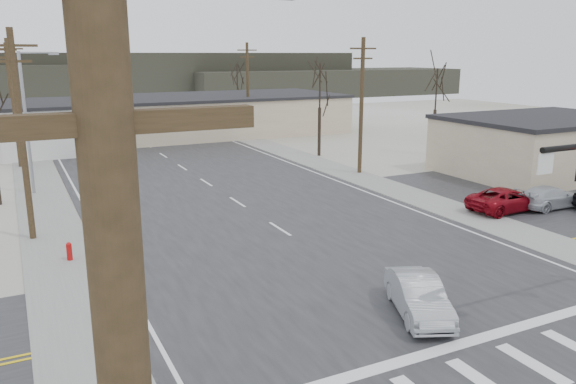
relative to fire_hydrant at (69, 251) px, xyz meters
name	(u,v)px	position (x,y,z in m)	size (l,w,h in m)	color
ground	(368,285)	(10.20, -8.00, -0.45)	(140.00, 140.00, 0.00)	silver
main_road	(232,199)	(10.20, 7.00, -0.43)	(18.00, 110.00, 0.05)	#242427
cross_road	(368,285)	(10.20, -8.00, -0.43)	(90.00, 10.00, 0.04)	#242427
parking_lot	(575,195)	(30.20, -2.00, -0.44)	(18.00, 20.00, 0.03)	#242427
sidewalk_left	(43,200)	(-0.40, 12.00, -0.42)	(3.00, 90.00, 0.06)	gray
sidewalk_right	(336,169)	(20.80, 12.00, -0.42)	(3.00, 90.00, 0.06)	gray
fire_hydrant	(69,251)	(0.00, 0.00, 0.00)	(0.24, 0.24, 0.87)	#A50C0C
building_right_far	(223,114)	(20.20, 36.00, 1.70)	(26.30, 14.30, 4.30)	beige
building_lot	(543,145)	(34.20, 4.00, 1.71)	(14.30, 10.30, 4.30)	beige
upole_left_b	(21,133)	(-1.30, 4.00, 4.77)	(2.20, 0.30, 10.00)	#43331F
upole_left_c	(13,101)	(-1.30, 24.00, 4.77)	(2.20, 0.30, 10.00)	#43331F
upole_left_d	(10,88)	(-1.30, 44.00, 4.77)	(2.20, 0.30, 10.00)	#43331F
upole_right_a	(361,104)	(21.70, 10.00, 4.77)	(2.20, 0.30, 10.00)	#43331F
upole_right_b	(248,88)	(21.70, 32.00, 4.77)	(2.20, 0.30, 10.00)	#43331F
streetlight_main	(29,115)	(-0.60, 14.00, 4.64)	(2.40, 0.25, 9.00)	gray
tree_right_mid	(320,88)	(22.70, 18.00, 5.48)	(3.74, 3.74, 8.33)	black
tree_right_far	(237,80)	(25.20, 44.00, 5.13)	(3.52, 3.52, 7.84)	black
tree_lot	(436,92)	(32.20, 14.00, 5.13)	(3.52, 3.52, 7.84)	black
hill_center	(156,76)	(25.20, 88.00, 4.05)	(80.00, 18.00, 9.00)	#333026
hill_right	(324,83)	(60.20, 82.00, 2.30)	(60.00, 18.00, 5.50)	#333026
sedan_crossing	(418,296)	(10.25, -10.94, 0.27)	(1.44, 4.13, 1.36)	#92979C
car_far_a	(177,128)	(15.01, 36.75, 0.32)	(2.04, 5.02, 1.46)	black
car_far_b	(68,121)	(4.63, 48.64, 0.33)	(1.74, 4.32, 1.47)	black
car_parked_red	(506,199)	(23.35, -2.67, 0.25)	(2.22, 4.82, 1.34)	maroon
car_parked_silver	(550,197)	(26.15, -3.33, 0.23)	(1.81, 4.44, 1.29)	#A8ACB3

